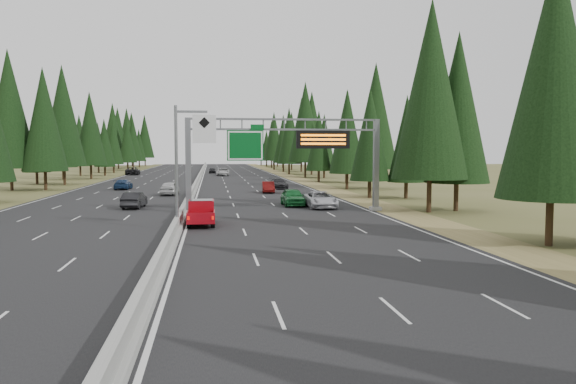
# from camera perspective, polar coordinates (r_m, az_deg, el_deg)

# --- Properties ---
(road) EXTENTS (32.00, 260.00, 0.08)m
(road) POSITION_cam_1_polar(r_m,az_deg,el_deg) (91.73, -9.16, 0.93)
(road) COLOR black
(road) RESTS_ON ground
(shoulder_right) EXTENTS (3.60, 260.00, 0.06)m
(shoulder_right) POSITION_cam_1_polar(r_m,az_deg,el_deg) (93.01, 1.87, 1.02)
(shoulder_right) COLOR olive
(shoulder_right) RESTS_ON ground
(shoulder_left) EXTENTS (3.60, 260.00, 0.06)m
(shoulder_left) POSITION_cam_1_polar(r_m,az_deg,el_deg) (93.86, -20.09, 0.79)
(shoulder_left) COLOR brown
(shoulder_left) RESTS_ON ground
(median_barrier) EXTENTS (0.70, 260.00, 0.85)m
(median_barrier) POSITION_cam_1_polar(r_m,az_deg,el_deg) (91.71, -9.17, 1.16)
(median_barrier) COLOR gray
(median_barrier) RESTS_ON road
(sign_gantry) EXTENTS (16.75, 0.98, 7.80)m
(sign_gantry) POSITION_cam_1_polar(r_m,az_deg,el_deg) (46.92, 0.42, 4.30)
(sign_gantry) COLOR slate
(sign_gantry) RESTS_ON road
(hov_sign_pole) EXTENTS (2.80, 0.50, 8.00)m
(hov_sign_pole) POSITION_cam_1_polar(r_m,az_deg,el_deg) (36.56, -10.37, 3.42)
(hov_sign_pole) COLOR slate
(hov_sign_pole) RESTS_ON road
(tree_row_right) EXTENTS (11.58, 238.46, 18.69)m
(tree_row_right) POSITION_cam_1_polar(r_m,az_deg,el_deg) (78.82, 6.90, 7.05)
(tree_row_right) COLOR black
(tree_row_right) RESTS_ON ground
(tree_row_left) EXTENTS (12.12, 240.16, 18.87)m
(tree_row_left) POSITION_cam_1_polar(r_m,az_deg,el_deg) (96.32, -22.69, 6.33)
(tree_row_left) COLOR black
(tree_row_left) RESTS_ON ground
(silver_minivan) EXTENTS (2.60, 5.39, 1.48)m
(silver_minivan) POSITION_cam_1_polar(r_m,az_deg,el_deg) (50.41, 3.30, -0.77)
(silver_minivan) COLOR silver
(silver_minivan) RESTS_ON road
(red_pickup) EXTENTS (1.84, 5.14, 1.67)m
(red_pickup) POSITION_cam_1_polar(r_m,az_deg,el_deg) (39.56, -8.79, -1.91)
(red_pickup) COLOR black
(red_pickup) RESTS_ON road
(car_ahead_green) EXTENTS (1.94, 4.77, 1.62)m
(car_ahead_green) POSITION_cam_1_polar(r_m,az_deg,el_deg) (52.27, 0.48, -0.51)
(car_ahead_green) COLOR #166029
(car_ahead_green) RESTS_ON road
(car_ahead_dkred) EXTENTS (1.68, 4.21, 1.36)m
(car_ahead_dkred) POSITION_cam_1_polar(r_m,az_deg,el_deg) (68.63, -2.02, 0.50)
(car_ahead_dkred) COLOR #5F0E0D
(car_ahead_dkred) RESTS_ON road
(car_ahead_dkgrey) EXTENTS (2.42, 5.00, 1.40)m
(car_ahead_dkgrey) POSITION_cam_1_polar(r_m,az_deg,el_deg) (75.89, -0.99, 0.87)
(car_ahead_dkgrey) COLOR black
(car_ahead_dkgrey) RESTS_ON road
(car_ahead_white) EXTENTS (2.86, 5.78, 1.58)m
(car_ahead_white) POSITION_cam_1_polar(r_m,az_deg,el_deg) (116.93, -6.62, 2.05)
(car_ahead_white) COLOR #B8B8B8
(car_ahead_white) RESTS_ON road
(car_ahead_far) EXTENTS (1.55, 3.85, 1.31)m
(car_ahead_far) POSITION_cam_1_polar(r_m,az_deg,el_deg) (130.04, -7.70, 2.19)
(car_ahead_far) COLOR black
(car_ahead_far) RESTS_ON road
(car_onc_near) EXTENTS (1.87, 4.50, 1.45)m
(car_onc_near) POSITION_cam_1_polar(r_m,az_deg,el_deg) (52.04, -15.36, -0.78)
(car_onc_near) COLOR black
(car_onc_near) RESTS_ON road
(car_onc_blue) EXTENTS (2.06, 4.69, 1.34)m
(car_onc_blue) POSITION_cam_1_polar(r_m,az_deg,el_deg) (77.81, -16.40, 0.76)
(car_onc_blue) COLOR navy
(car_onc_blue) RESTS_ON road
(car_onc_white) EXTENTS (2.24, 4.78, 1.58)m
(car_onc_white) POSITION_cam_1_polar(r_m,az_deg,el_deg) (66.45, -11.91, 0.38)
(car_onc_white) COLOR #B5B5B5
(car_onc_white) RESTS_ON road
(car_onc_far) EXTENTS (2.96, 6.04, 1.65)m
(car_onc_far) POSITION_cam_1_polar(r_m,az_deg,el_deg) (124.88, -15.49, 2.08)
(car_onc_far) COLOR black
(car_onc_far) RESTS_ON road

